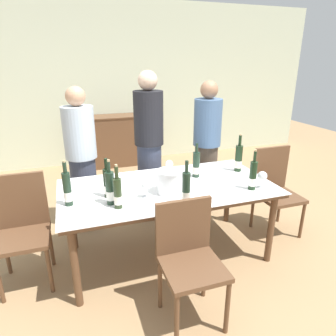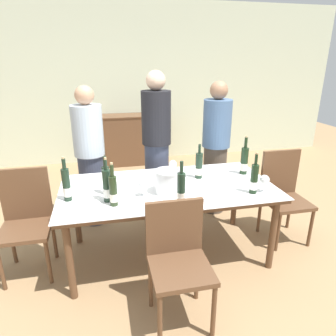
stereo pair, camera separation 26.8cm
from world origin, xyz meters
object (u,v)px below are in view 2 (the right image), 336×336
Objects in this scene: wine_bottle_5 at (113,191)px; wine_glass_0 at (173,165)px; wine_bottle_2 at (199,166)px; chair_left_end at (26,216)px; chair_right_end at (283,190)px; wine_bottle_4 at (66,185)px; dining_table at (168,193)px; wine_bottle_6 at (181,190)px; person_guest_left at (157,148)px; sideboard_cabinet at (135,139)px; wine_bottle_0 at (244,161)px; wine_bottle_7 at (106,181)px; person_host at (90,158)px; chair_near_front at (178,254)px; ice_bucket at (168,181)px; wine_glass_1 at (264,180)px; wine_bottle_1 at (254,179)px; wine_glass_2 at (144,185)px; wine_bottle_3 at (107,186)px; person_guest_right at (216,150)px.

wine_bottle_5 is 2.58× the size of wine_glass_0.
chair_left_end is (-1.60, -0.05, -0.32)m from wine_bottle_2.
wine_glass_0 is at bearing 168.55° from chair_right_end.
dining_table is at bearing 6.48° from wine_bottle_4.
wine_bottle_6 reaches higher than chair_left_end.
wine_bottle_6 is 0.22× the size of person_guest_left.
dining_table is at bearing -110.74° from wine_glass_0.
person_guest_left is at bearing 98.87° from wine_glass_0.
wine_glass_0 is at bearing -87.81° from sideboard_cabinet.
chair_right_end reaches higher than chair_left_end.
wine_bottle_0 is 1.38m from wine_bottle_7.
sideboard_cabinet is 2.21m from person_host.
wine_bottle_2 is at bearing 59.10° from wine_bottle_6.
chair_right_end is 2.12m from person_host.
wine_glass_0 is 0.15× the size of chair_right_end.
chair_near_front is at bearing -116.24° from wine_bottle_2.
person_host reaches higher than wine_bottle_6.
wine_glass_1 is at bearing -11.34° from ice_bucket.
wine_bottle_2 is at bearing 128.66° from wine_bottle_1.
dining_table is 0.34m from wine_glass_2.
chair_right_end is 0.55× the size of person_guest_left.
wine_glass_1 is 0.10× the size of person_host.
person_host is (-0.62, 1.56, 0.27)m from chair_near_front.
wine_bottle_7 is at bearing 91.83° from wine_bottle_3.
wine_glass_1 is at bearing -140.62° from chair_right_end.
wine_glass_1 is (-0.03, -0.45, -0.02)m from wine_bottle_0.
dining_table is 0.22m from ice_bucket.
wine_bottle_6 is at bearing -20.57° from chair_left_end.
wine_bottle_4 is (-0.84, 0.03, 0.03)m from ice_bucket.
wine_bottle_7 is 0.20× the size of person_guest_left.
person_guest_left reaches higher than chair_left_end.
person_host is 0.76m from person_guest_left.
chair_right_end is at bearing -8.51° from wine_bottle_0.
person_guest_left is at bearing 124.01° from wine_glass_1.
ice_bucket is (-0.05, -3.01, 0.39)m from sideboard_cabinet.
wine_bottle_7 is at bearing -151.56° from wine_glass_0.
wine_glass_2 is at bearing -170.63° from chair_right_end.
wine_glass_1 is at bearing -7.53° from wine_glass_2.
wine_bottle_5 is at bearing -78.17° from wine_bottle_7.
wine_bottle_0 is at bearing 74.15° from wine_bottle_1.
person_guest_left is at bearing 178.65° from person_guest_right.
wine_bottle_3 is at bearing -88.17° from wine_bottle_7.
wine_bottle_4 is at bearing -25.48° from chair_left_end.
dining_table is 0.60m from wine_bottle_5.
wine_glass_1 is at bearing -10.62° from chair_left_end.
chair_right_end is (2.13, 0.19, -0.34)m from wine_bottle_4.
ice_bucket is 0.62× the size of wine_bottle_1.
wine_glass_0 is 0.60m from wine_glass_2.
wine_bottle_7 is at bearing -101.07° from sideboard_cabinet.
wine_glass_1 is at bearing -20.44° from dining_table.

